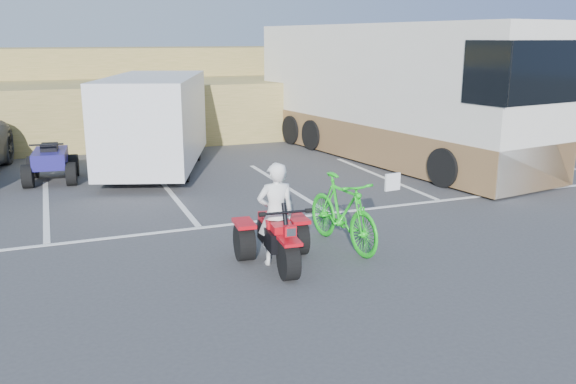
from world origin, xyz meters
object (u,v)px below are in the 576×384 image
object	(u,v)px
cargo_trailer	(155,120)
quad_atv_blue	(53,182)
green_dirt_bike	(343,212)
quad_atv_green	(148,167)
rider	(276,214)
red_trike_atv	(279,266)
rv_motorhome	(389,102)

from	to	relation	value
cargo_trailer	quad_atv_blue	size ratio (longest dim) A/B	3.54
green_dirt_bike	quad_atv_green	bearing A→B (deg)	98.16
rider	quad_atv_green	size ratio (longest dim) A/B	1.26
green_dirt_bike	cargo_trailer	world-z (taller)	cargo_trailer
red_trike_atv	green_dirt_bike	world-z (taller)	green_dirt_bike
red_trike_atv	quad_atv_blue	distance (m)	8.16
rider	green_dirt_bike	world-z (taller)	rider
cargo_trailer	quad_atv_blue	bearing A→B (deg)	-152.99
rider	cargo_trailer	size ratio (longest dim) A/B	0.28
green_dirt_bike	quad_atv_green	world-z (taller)	green_dirt_bike
rider	cargo_trailer	xyz separation A→B (m)	(-0.57, 7.72, 0.54)
rv_motorhome	quad_atv_blue	bearing A→B (deg)	169.84
rider	rv_motorhome	bearing A→B (deg)	-126.06
rv_motorhome	quad_atv_green	distance (m)	7.25
green_dirt_bike	rv_motorhome	world-z (taller)	rv_motorhome
red_trike_atv	rv_motorhome	size ratio (longest dim) A/B	0.15
red_trike_atv	quad_atv_green	world-z (taller)	red_trike_atv
quad_atv_blue	red_trike_atv	bearing A→B (deg)	-61.41
rv_motorhome	quad_atv_blue	size ratio (longest dim) A/B	6.65
rv_motorhome	rider	bearing A→B (deg)	-140.10
quad_atv_blue	cargo_trailer	bearing A→B (deg)	13.20
rider	quad_atv_green	bearing A→B (deg)	-80.10
rv_motorhome	quad_atv_green	size ratio (longest dim) A/B	8.37
rider	quad_atv_green	world-z (taller)	rider
cargo_trailer	green_dirt_bike	bearing A→B (deg)	-56.41
rider	quad_atv_blue	size ratio (longest dim) A/B	1.00
rider	quad_atv_green	distance (m)	8.40
cargo_trailer	quad_atv_green	distance (m)	1.50
green_dirt_bike	quad_atv_blue	size ratio (longest dim) A/B	1.26
red_trike_atv	quad_atv_green	size ratio (longest dim) A/B	1.22
red_trike_atv	rv_motorhome	xyz separation A→B (m)	(6.24, 7.33, 1.66)
green_dirt_bike	red_trike_atv	bearing A→B (deg)	-166.44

